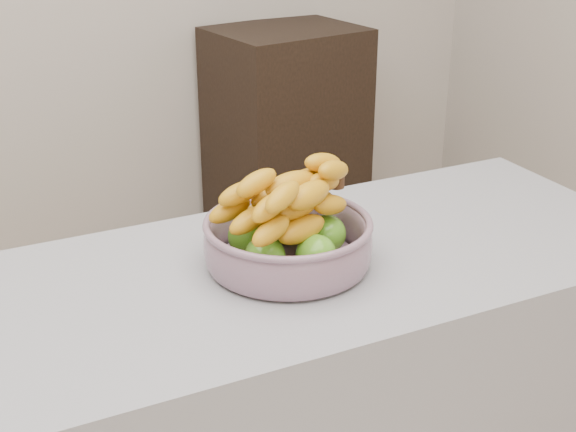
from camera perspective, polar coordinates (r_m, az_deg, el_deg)
name	(u,v)px	position (r m, az deg, el deg)	size (l,w,h in m)	color
cabinet	(286,151)	(3.32, -0.13, 4.66)	(0.56, 0.45, 1.01)	black
fruit_bowl	(288,235)	(1.48, 0.03, -1.39)	(0.31, 0.31, 0.18)	#8993A5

